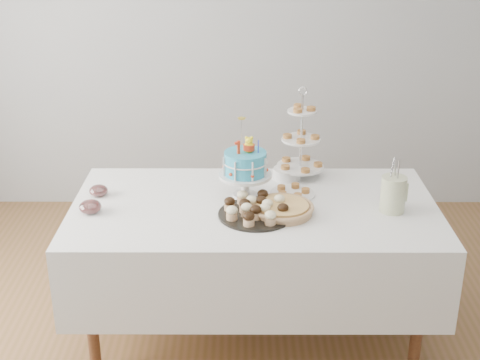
{
  "coord_description": "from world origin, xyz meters",
  "views": [
    {
      "loc": [
        -0.07,
        -2.88,
        2.26
      ],
      "look_at": [
        -0.07,
        0.3,
        0.91
      ],
      "focal_mm": 50.0,
      "sensor_mm": 36.0,
      "label": 1
    }
  ],
  "objects_px": {
    "cupcake_tray": "(256,208)",
    "table": "(254,243)",
    "utensil_pitcher": "(393,193)",
    "jam_bowl_b": "(99,191)",
    "birthday_cake": "(245,176)",
    "pastry_plate": "(292,192)",
    "pie": "(282,208)",
    "plate_stack": "(287,173)",
    "tiered_stand": "(301,140)",
    "jam_bowl_a": "(90,207)"
  },
  "relations": [
    {
      "from": "cupcake_tray",
      "to": "table",
      "type": "bearing_deg",
      "value": 92.9
    },
    {
      "from": "pastry_plate",
      "to": "jam_bowl_a",
      "type": "xyz_separation_m",
      "value": [
        -1.05,
        -0.22,
        0.02
      ]
    },
    {
      "from": "table",
      "to": "plate_stack",
      "type": "bearing_deg",
      "value": 61.35
    },
    {
      "from": "pie",
      "to": "utensil_pitcher",
      "type": "xyz_separation_m",
      "value": [
        0.57,
        0.03,
        0.07
      ]
    },
    {
      "from": "jam_bowl_b",
      "to": "plate_stack",
      "type": "bearing_deg",
      "value": 12.98
    },
    {
      "from": "table",
      "to": "tiered_stand",
      "type": "xyz_separation_m",
      "value": [
        0.27,
        0.4,
        0.45
      ]
    },
    {
      "from": "cupcake_tray",
      "to": "jam_bowl_b",
      "type": "relative_size",
      "value": 3.83
    },
    {
      "from": "tiered_stand",
      "to": "pastry_plate",
      "type": "bearing_deg",
      "value": -103.02
    },
    {
      "from": "birthday_cake",
      "to": "utensil_pitcher",
      "type": "bearing_deg",
      "value": -31.77
    },
    {
      "from": "pie",
      "to": "jam_bowl_b",
      "type": "distance_m",
      "value": 1.0
    },
    {
      "from": "birthday_cake",
      "to": "tiered_stand",
      "type": "bearing_deg",
      "value": 24.0
    },
    {
      "from": "birthday_cake",
      "to": "utensil_pitcher",
      "type": "xyz_separation_m",
      "value": [
        0.75,
        -0.18,
        -0.02
      ]
    },
    {
      "from": "table",
      "to": "birthday_cake",
      "type": "height_order",
      "value": "birthday_cake"
    },
    {
      "from": "plate_stack",
      "to": "jam_bowl_b",
      "type": "distance_m",
      "value": 1.06
    },
    {
      "from": "pastry_plate",
      "to": "jam_bowl_b",
      "type": "distance_m",
      "value": 1.05
    },
    {
      "from": "jam_bowl_b",
      "to": "utensil_pitcher",
      "type": "distance_m",
      "value": 1.56
    },
    {
      "from": "tiered_stand",
      "to": "pastry_plate",
      "type": "distance_m",
      "value": 0.34
    },
    {
      "from": "plate_stack",
      "to": "utensil_pitcher",
      "type": "bearing_deg",
      "value": -39.94
    },
    {
      "from": "table",
      "to": "pastry_plate",
      "type": "height_order",
      "value": "pastry_plate"
    },
    {
      "from": "pie",
      "to": "birthday_cake",
      "type": "bearing_deg",
      "value": 131.73
    },
    {
      "from": "table",
      "to": "pastry_plate",
      "type": "bearing_deg",
      "value": 31.72
    },
    {
      "from": "birthday_cake",
      "to": "jam_bowl_a",
      "type": "distance_m",
      "value": 0.82
    },
    {
      "from": "cupcake_tray",
      "to": "pastry_plate",
      "type": "height_order",
      "value": "cupcake_tray"
    },
    {
      "from": "pie",
      "to": "plate_stack",
      "type": "xyz_separation_m",
      "value": [
        0.05,
        0.46,
        0.0
      ]
    },
    {
      "from": "table",
      "to": "utensil_pitcher",
      "type": "xyz_separation_m",
      "value": [
        0.71,
        -0.07,
        0.33
      ]
    },
    {
      "from": "pastry_plate",
      "to": "tiered_stand",
      "type": "bearing_deg",
      "value": 76.98
    },
    {
      "from": "table",
      "to": "cupcake_tray",
      "type": "distance_m",
      "value": 0.3
    },
    {
      "from": "table",
      "to": "plate_stack",
      "type": "height_order",
      "value": "plate_stack"
    },
    {
      "from": "table",
      "to": "utensil_pitcher",
      "type": "height_order",
      "value": "utensil_pitcher"
    },
    {
      "from": "birthday_cake",
      "to": "jam_bowl_b",
      "type": "distance_m",
      "value": 0.8
    },
    {
      "from": "pie",
      "to": "plate_stack",
      "type": "relative_size",
      "value": 2.02
    },
    {
      "from": "pastry_plate",
      "to": "pie",
      "type": "bearing_deg",
      "value": -106.49
    },
    {
      "from": "cupcake_tray",
      "to": "pie",
      "type": "height_order",
      "value": "cupcake_tray"
    },
    {
      "from": "table",
      "to": "jam_bowl_b",
      "type": "height_order",
      "value": "jam_bowl_b"
    },
    {
      "from": "tiered_stand",
      "to": "plate_stack",
      "type": "height_order",
      "value": "tiered_stand"
    },
    {
      "from": "table",
      "to": "utensil_pitcher",
      "type": "bearing_deg",
      "value": -5.8
    },
    {
      "from": "cupcake_tray",
      "to": "utensil_pitcher",
      "type": "relative_size",
      "value": 1.34
    },
    {
      "from": "pastry_plate",
      "to": "jam_bowl_a",
      "type": "bearing_deg",
      "value": -167.94
    },
    {
      "from": "pastry_plate",
      "to": "utensil_pitcher",
      "type": "relative_size",
      "value": 0.85
    },
    {
      "from": "cupcake_tray",
      "to": "pastry_plate",
      "type": "xyz_separation_m",
      "value": [
        0.2,
        0.26,
        -0.03
      ]
    },
    {
      "from": "jam_bowl_a",
      "to": "utensil_pitcher",
      "type": "distance_m",
      "value": 1.55
    },
    {
      "from": "jam_bowl_b",
      "to": "table",
      "type": "bearing_deg",
      "value": -8.01
    },
    {
      "from": "cupcake_tray",
      "to": "pie",
      "type": "xyz_separation_m",
      "value": [
        0.13,
        0.02,
        -0.01
      ]
    },
    {
      "from": "table",
      "to": "plate_stack",
      "type": "distance_m",
      "value": 0.48
    },
    {
      "from": "pastry_plate",
      "to": "jam_bowl_b",
      "type": "height_order",
      "value": "jam_bowl_b"
    },
    {
      "from": "tiered_stand",
      "to": "jam_bowl_a",
      "type": "xyz_separation_m",
      "value": [
        -1.11,
        -0.49,
        -0.19
      ]
    },
    {
      "from": "plate_stack",
      "to": "tiered_stand",
      "type": "bearing_deg",
      "value": 28.15
    },
    {
      "from": "cupcake_tray",
      "to": "pie",
      "type": "distance_m",
      "value": 0.14
    },
    {
      "from": "table",
      "to": "tiered_stand",
      "type": "relative_size",
      "value": 3.62
    },
    {
      "from": "birthday_cake",
      "to": "cupcake_tray",
      "type": "xyz_separation_m",
      "value": [
        0.05,
        -0.23,
        -0.08
      ]
    }
  ]
}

